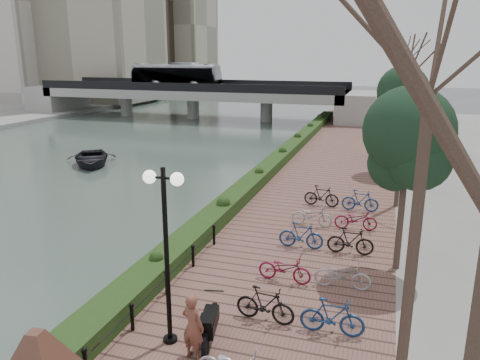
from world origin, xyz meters
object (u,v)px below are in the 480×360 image
at_px(pedestrian, 193,326).
at_px(boat, 91,158).
at_px(lamppost, 165,218).
at_px(motorcycle, 210,321).

height_order(pedestrian, boat, pedestrian).
relative_size(lamppost, motorcycle, 2.74).
bearing_deg(pedestrian, lamppost, -12.02).
distance_m(motorcycle, boat, 23.29).
bearing_deg(boat, pedestrian, -82.84).
bearing_deg(boat, lamppost, -83.71).
distance_m(motorcycle, pedestrian, 0.87).
height_order(lamppost, boat, lamppost).
xyz_separation_m(lamppost, boat, (-14.68, 17.64, -3.27)).
bearing_deg(lamppost, pedestrian, -27.50).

